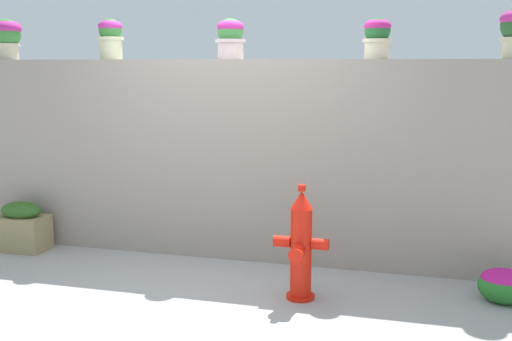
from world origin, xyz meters
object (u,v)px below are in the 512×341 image
(potted_plant_0, at_px, (6,35))
(potted_plant_3, at_px, (377,36))
(planter_box, at_px, (22,227))
(flower_bush_left, at_px, (504,284))
(potted_plant_1, at_px, (110,36))
(potted_plant_2, at_px, (231,36))
(fire_hydrant, at_px, (301,247))

(potted_plant_0, relative_size, potted_plant_3, 1.18)
(planter_box, bearing_deg, flower_bush_left, -2.48)
(potted_plant_1, height_order, potted_plant_3, potted_plant_1)
(flower_bush_left, xyz_separation_m, planter_box, (-4.57, 0.20, 0.10))
(potted_plant_0, xyz_separation_m, potted_plant_2, (2.50, -0.06, -0.04))
(fire_hydrant, distance_m, planter_box, 3.05)
(potted_plant_1, xyz_separation_m, planter_box, (-0.83, -0.47, -1.91))
(potted_plant_3, xyz_separation_m, planter_box, (-3.47, -0.41, -1.88))
(fire_hydrant, bearing_deg, potted_plant_3, 64.04)
(fire_hydrant, relative_size, flower_bush_left, 2.32)
(flower_bush_left, bearing_deg, potted_plant_2, 165.86)
(potted_plant_2, height_order, planter_box, potted_plant_2)
(flower_bush_left, bearing_deg, planter_box, 177.52)
(fire_hydrant, bearing_deg, potted_plant_0, 162.81)
(potted_plant_0, bearing_deg, potted_plant_1, -0.61)
(potted_plant_2, height_order, potted_plant_3, potted_plant_2)
(potted_plant_0, distance_m, planter_box, 2.03)
(fire_hydrant, bearing_deg, flower_bush_left, 12.99)
(potted_plant_2, xyz_separation_m, potted_plant_3, (1.36, -0.01, -0.01))
(potted_plant_1, bearing_deg, potted_plant_3, -1.28)
(potted_plant_3, bearing_deg, flower_bush_left, -28.90)
(potted_plant_0, xyz_separation_m, potted_plant_3, (3.86, -0.07, -0.05))
(potted_plant_0, height_order, potted_plant_2, potted_plant_0)
(potted_plant_3, xyz_separation_m, fire_hydrant, (-0.48, -0.98, -1.69))
(potted_plant_0, xyz_separation_m, planter_box, (0.40, -0.49, -1.93))
(fire_hydrant, xyz_separation_m, planter_box, (-2.99, 0.56, -0.19))
(potted_plant_3, relative_size, planter_box, 0.72)
(fire_hydrant, bearing_deg, potted_plant_1, 154.43)
(potted_plant_2, relative_size, planter_box, 0.75)
(potted_plant_0, distance_m, potted_plant_2, 2.50)
(potted_plant_3, distance_m, fire_hydrant, 2.01)
(potted_plant_0, xyz_separation_m, potted_plant_1, (1.23, -0.01, -0.02))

